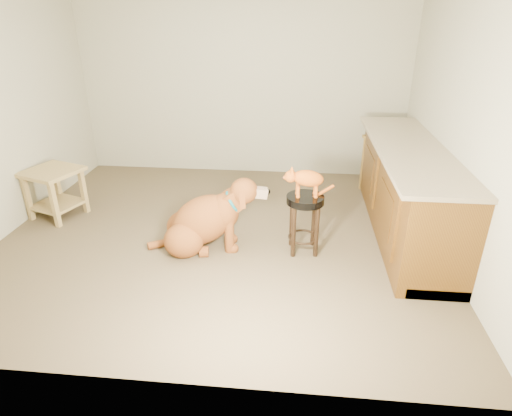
# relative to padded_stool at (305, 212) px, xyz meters

# --- Properties ---
(floor) EXTENTS (4.50, 4.00, 0.01)m
(floor) POSITION_rel_padded_stool_xyz_m (-0.88, 0.24, -0.42)
(floor) COLOR brown
(floor) RESTS_ON ground
(room_shell) EXTENTS (4.54, 4.04, 2.62)m
(room_shell) POSITION_rel_padded_stool_xyz_m (-0.88, 0.24, 1.26)
(room_shell) COLOR #A09D81
(room_shell) RESTS_ON ground
(cabinet_run) EXTENTS (0.70, 2.56, 0.94)m
(cabinet_run) POSITION_rel_padded_stool_xyz_m (1.06, 0.54, 0.02)
(cabinet_run) COLOR #50310E
(cabinet_run) RESTS_ON ground
(padded_stool) EXTENTS (0.36, 0.36, 0.59)m
(padded_stool) POSITION_rel_padded_stool_xyz_m (0.00, 0.00, 0.00)
(padded_stool) COLOR black
(padded_stool) RESTS_ON ground
(wood_stool) EXTENTS (0.49, 0.49, 0.73)m
(wood_stool) POSITION_rel_padded_stool_xyz_m (0.97, 1.58, -0.04)
(wood_stool) COLOR brown
(wood_stool) RESTS_ON ground
(side_table) EXTENTS (0.69, 0.69, 0.56)m
(side_table) POSITION_rel_padded_stool_xyz_m (-2.81, 0.51, -0.05)
(side_table) COLOR #9B7F48
(side_table) RESTS_ON ground
(golden_retriever) EXTENTS (1.22, 0.66, 0.78)m
(golden_retriever) POSITION_rel_padded_stool_xyz_m (-0.98, -0.04, -0.13)
(golden_retriever) COLOR brown
(golden_retriever) RESTS_ON ground
(tabby_kitten) EXTENTS (0.49, 0.22, 0.32)m
(tabby_kitten) POSITION_rel_padded_stool_xyz_m (-0.01, -0.00, 0.34)
(tabby_kitten) COLOR #A94A10
(tabby_kitten) RESTS_ON padded_stool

